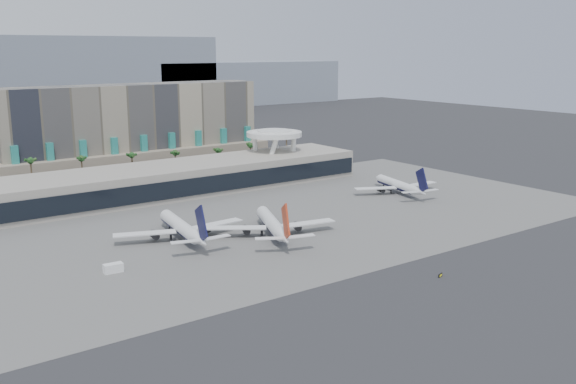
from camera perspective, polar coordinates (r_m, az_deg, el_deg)
ground at (r=183.93m, az=5.43°, el=-6.23°), size 900.00×900.00×0.00m
apron_pad at (r=226.14m, az=-3.82°, el=-2.58°), size 260.00×130.00×0.06m
mountain_ridge at (r=617.57m, az=-22.83°, el=8.96°), size 680.00×60.00×70.00m
hotel at (r=332.05m, az=-13.50°, el=4.95°), size 140.00×30.00×42.00m
terminal at (r=271.47m, az=-10.04°, el=1.24°), size 170.00×32.50×14.50m
saucer_structure at (r=302.22m, az=-1.23°, el=4.88°), size 26.00×26.00×21.89m
palm_row at (r=305.05m, az=-11.81°, el=3.18°), size 157.80×2.80×13.10m
airliner_left at (r=206.44m, az=-9.43°, el=-3.11°), size 42.63×44.17×15.31m
airliner_centre at (r=207.31m, az=-1.38°, el=-2.87°), size 40.50×41.75×15.27m
airliner_right at (r=271.68m, az=9.80°, el=0.61°), size 37.93×39.39×13.82m
service_vehicle_a at (r=180.90m, az=-15.27°, el=-6.54°), size 5.26×2.76×2.51m
service_vehicle_b at (r=215.64m, az=0.27°, el=-3.08°), size 3.49×2.12×1.74m
taxiway_sign at (r=176.40m, az=13.39°, el=-7.21°), size 1.98×0.88×0.91m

